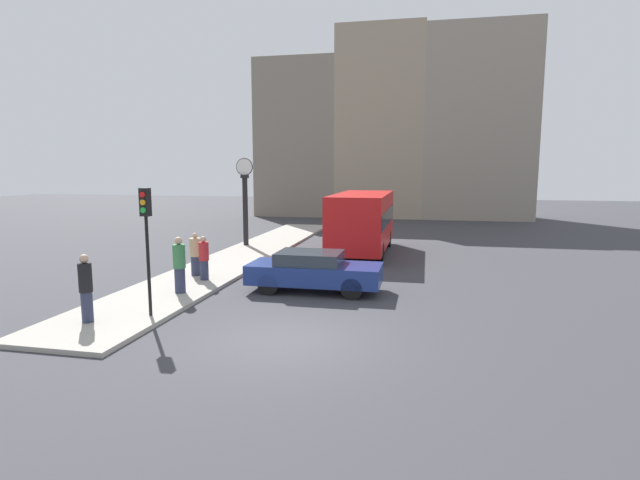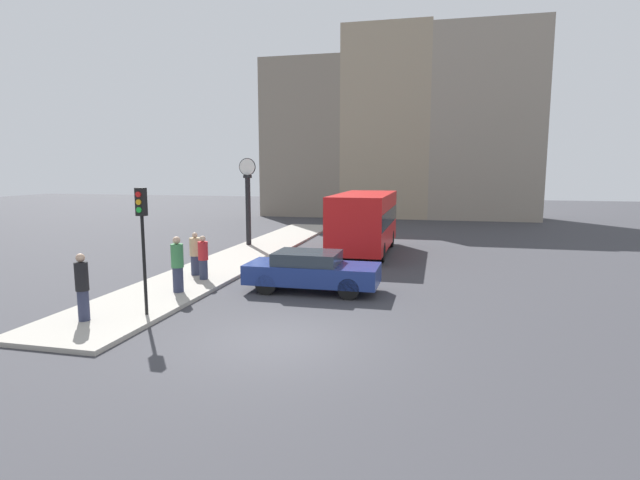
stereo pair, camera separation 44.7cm
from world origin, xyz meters
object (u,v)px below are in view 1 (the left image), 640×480
at_px(bus_distant, 362,219).
at_px(pedestrian_tan_coat, 196,255).
at_px(street_clock, 245,201).
at_px(traffic_light_near, 146,225).
at_px(pedestrian_red_top, 204,258).
at_px(pedestrian_black_jacket, 86,288).
at_px(pedestrian_green_hoodie, 179,265).
at_px(sedan_car, 314,271).

relative_size(bus_distant, pedestrian_tan_coat, 4.42).
distance_m(street_clock, pedestrian_tan_coat, 7.89).
xyz_separation_m(traffic_light_near, street_clock, (-1.98, 12.83, -0.17)).
height_order(street_clock, pedestrian_red_top, street_clock).
bearing_deg(pedestrian_black_jacket, pedestrian_green_hoodie, 75.62).
relative_size(bus_distant, street_clock, 1.58).
bearing_deg(pedestrian_black_jacket, bus_distant, 66.88).
bearing_deg(street_clock, bus_distant, -4.65).
bearing_deg(pedestrian_green_hoodie, sedan_car, 21.06).
bearing_deg(pedestrian_green_hoodie, traffic_light_near, -80.39).
xyz_separation_m(pedestrian_black_jacket, pedestrian_tan_coat, (0.18, 6.03, -0.12)).
distance_m(sedan_car, pedestrian_black_jacket, 7.12).
xyz_separation_m(pedestrian_green_hoodie, pedestrian_tan_coat, (-0.70, 2.60, -0.12)).
bearing_deg(pedestrian_black_jacket, traffic_light_near, 34.06).
relative_size(pedestrian_red_top, pedestrian_black_jacket, 0.89).
height_order(street_clock, pedestrian_tan_coat, street_clock).
relative_size(sedan_car, pedestrian_black_jacket, 2.47).
height_order(pedestrian_green_hoodie, pedestrian_black_jacket, pedestrian_green_hoodie).
relative_size(bus_distant, traffic_light_near, 2.05).
bearing_deg(street_clock, sedan_car, -56.74).
xyz_separation_m(street_clock, pedestrian_black_jacket, (0.67, -13.72, -1.45)).
bearing_deg(sedan_car, pedestrian_tan_coat, 168.32).
height_order(street_clock, pedestrian_black_jacket, street_clock).
distance_m(sedan_car, street_clock, 10.53).
bearing_deg(street_clock, pedestrian_black_jacket, -87.21).
distance_m(bus_distant, pedestrian_green_hoodie, 10.88).
relative_size(street_clock, pedestrian_black_jacket, 2.51).
relative_size(traffic_light_near, street_clock, 0.77).
bearing_deg(street_clock, pedestrian_green_hoodie, -81.43).
height_order(traffic_light_near, pedestrian_black_jacket, traffic_light_near).
xyz_separation_m(sedan_car, traffic_light_near, (-3.71, -4.15, 1.95)).
distance_m(traffic_light_near, pedestrian_red_top, 4.85).
bearing_deg(traffic_light_near, pedestrian_green_hoodie, 99.61).
bearing_deg(pedestrian_tan_coat, bus_distant, 52.73).
xyz_separation_m(sedan_car, pedestrian_green_hoodie, (-4.14, -1.60, 0.33)).
bearing_deg(traffic_light_near, pedestrian_tan_coat, 102.39).
bearing_deg(pedestrian_black_jacket, sedan_car, 45.04).
bearing_deg(traffic_light_near, bus_distant, 70.65).
distance_m(traffic_light_near, street_clock, 12.98).
bearing_deg(pedestrian_tan_coat, street_clock, 96.32).
xyz_separation_m(pedestrian_red_top, pedestrian_black_jacket, (-0.82, -5.39, 0.12)).
relative_size(sedan_car, pedestrian_green_hoodie, 2.44).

